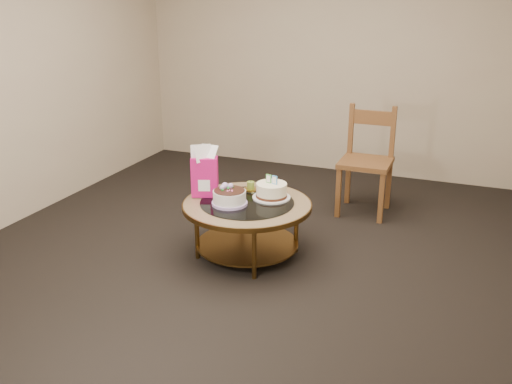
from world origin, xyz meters
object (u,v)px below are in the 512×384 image
at_px(cream_cake, 272,191).
at_px(dining_chair, 367,160).
at_px(coffee_table, 247,211).
at_px(gift_bag, 205,171).
at_px(decorated_cake, 229,198).

relative_size(cream_cake, dining_chair, 0.30).
height_order(coffee_table, gift_bag, gift_bag).
bearing_deg(gift_bag, coffee_table, -22.07).
height_order(decorated_cake, dining_chair, dining_chair).
bearing_deg(coffee_table, cream_cake, 46.61).
height_order(coffee_table, dining_chair, dining_chair).
distance_m(decorated_cake, gift_bag, 0.32).
xyz_separation_m(decorated_cake, cream_cake, (0.25, 0.25, 0.01)).
xyz_separation_m(coffee_table, cream_cake, (0.15, 0.16, 0.14)).
height_order(decorated_cake, cream_cake, cream_cake).
height_order(coffee_table, decorated_cake, decorated_cake).
bearing_deg(decorated_cake, gift_bag, 157.48).
height_order(gift_bag, dining_chair, dining_chair).
bearing_deg(coffee_table, decorated_cake, -137.70).
relative_size(decorated_cake, dining_chair, 0.28).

